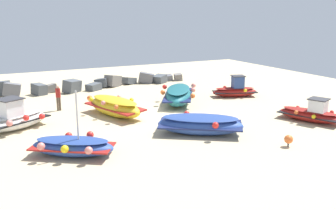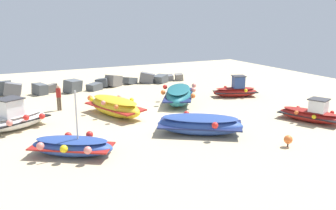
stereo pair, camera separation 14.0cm
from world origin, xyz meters
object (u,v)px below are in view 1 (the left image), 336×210
fishing_boat_3 (178,95)px  fishing_boat_2 (200,124)px  fishing_boat_0 (235,90)px  mooring_buoy_1 (90,98)px  fishing_boat_1 (73,146)px  mooring_buoy_0 (289,139)px  fishing_boat_6 (16,119)px  fishing_boat_5 (311,114)px  fishing_boat_4 (115,106)px  person_walking (58,96)px

fishing_boat_3 → fishing_boat_2: bearing=12.9°
fishing_boat_0 → mooring_buoy_1: (-10.79, 2.94, -0.15)m
fishing_boat_1 → mooring_buoy_0: size_ratio=6.83×
fishing_boat_6 → fishing_boat_5: bearing=130.2°
mooring_buoy_0 → fishing_boat_0: bearing=66.5°
fishing_boat_0 → fishing_boat_2: (-7.34, -6.71, 0.02)m
mooring_buoy_0 → fishing_boat_5: bearing=31.8°
fishing_boat_4 → mooring_buoy_0: bearing=-166.4°
fishing_boat_6 → mooring_buoy_1: bearing=-169.8°
fishing_boat_0 → fishing_boat_1: 15.78m
fishing_boat_2 → fishing_boat_3: size_ratio=0.93×
fishing_boat_6 → fishing_boat_2: bearing=120.3°
fishing_boat_3 → person_walking: (-8.16, 1.79, 0.37)m
fishing_boat_1 → fishing_boat_3: bearing=-109.4°
fishing_boat_0 → fishing_boat_1: size_ratio=0.91×
fishing_boat_1 → fishing_boat_3: size_ratio=0.78×
person_walking → fishing_boat_0: bearing=68.2°
fishing_boat_3 → mooring_buoy_1: (-5.74, 2.92, -0.26)m
fishing_boat_5 → person_walking: person_walking is taller
fishing_boat_6 → mooring_buoy_1: 6.86m
fishing_boat_3 → fishing_boat_5: bearing=64.5°
mooring_buoy_0 → fishing_boat_6: bearing=142.1°
fishing_boat_0 → fishing_boat_6: size_ratio=0.95×
fishing_boat_2 → fishing_boat_5: fishing_boat_5 is taller
fishing_boat_6 → mooring_buoy_0: bearing=113.7°
fishing_boat_2 → fishing_boat_4: bearing=-28.4°
person_walking → mooring_buoy_0: person_walking is taller
fishing_boat_1 → person_walking: fishing_boat_1 is taller
person_walking → mooring_buoy_0: (8.69, -12.21, -0.63)m
fishing_boat_4 → fishing_boat_5: size_ratio=1.24×
fishing_boat_1 → person_walking: size_ratio=2.34×
fishing_boat_2 → mooring_buoy_0: size_ratio=8.20×
fishing_boat_3 → fishing_boat_4: (-5.23, -1.15, -0.02)m
fishing_boat_4 → fishing_boat_2: bearing=-170.4°
person_walking → fishing_boat_1: bearing=-20.9°
fishing_boat_6 → mooring_buoy_0: 14.76m
fishing_boat_1 → fishing_boat_2: (6.91, 0.07, 0.09)m
fishing_boat_2 → mooring_buoy_0: 4.64m
fishing_boat_2 → person_walking: size_ratio=2.81×
fishing_boat_1 → mooring_buoy_1: fishing_boat_1 is taller
fishing_boat_0 → fishing_boat_5: bearing=-71.7°
fishing_boat_3 → mooring_buoy_0: bearing=34.5°
fishing_boat_1 → fishing_boat_5: 14.18m
person_walking → mooring_buoy_0: bearing=21.4°
fishing_boat_2 → fishing_boat_6: fishing_boat_6 is taller
fishing_boat_2 → mooring_buoy_1: size_ratio=8.42×
fishing_boat_1 → person_walking: (1.04, 8.59, 0.56)m
fishing_boat_4 → person_walking: (-2.93, 2.94, 0.39)m
fishing_boat_5 → mooring_buoy_0: (-4.42, -2.74, -0.10)m
fishing_boat_4 → mooring_buoy_0: size_ratio=8.29×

